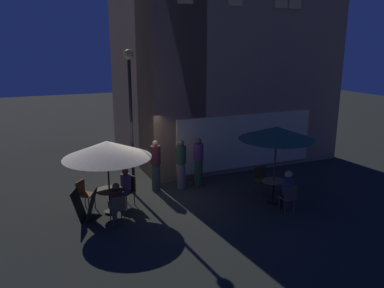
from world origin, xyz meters
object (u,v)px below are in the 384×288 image
at_px(cafe_chair_4, 261,177).
at_px(patron_standing_5, 198,162).
at_px(cafe_table_0, 110,195).
at_px(cafe_chair_2, 84,192).
at_px(menu_sandwich_board, 85,206).
at_px(patron_standing_3, 181,164).
at_px(patio_umbrella_0, 107,150).
at_px(cafe_chair_1, 128,188).
at_px(cafe_table_1, 274,187).
at_px(patio_umbrella_1, 277,133).
at_px(patron_seated_0, 116,200).
at_px(street_lamp_near_corner, 130,98).
at_px(cafe_chair_3, 289,196).
at_px(patron_seated_1, 125,185).
at_px(cafe_chair_0, 118,207).
at_px(patron_standing_4, 156,166).
at_px(patron_seated_2, 287,188).

xyz_separation_m(cafe_chair_4, patron_standing_5, (-1.65, 1.51, 0.32)).
relative_size(cafe_table_0, cafe_chair_2, 0.88).
bearing_deg(menu_sandwich_board, patron_standing_3, 44.38).
bearing_deg(patio_umbrella_0, cafe_chair_1, 31.32).
distance_m(cafe_table_1, patron_standing_3, 3.24).
height_order(cafe_table_1, patio_umbrella_1, patio_umbrella_1).
height_order(cafe_chair_1, patron_standing_3, patron_standing_3).
bearing_deg(patron_seated_0, street_lamp_near_corner, -30.73).
xyz_separation_m(cafe_chair_3, cafe_chair_4, (0.14, 1.68, 0.04)).
bearing_deg(patron_standing_5, cafe_chair_2, -126.10).
distance_m(patio_umbrella_0, cafe_chair_1, 1.62).
height_order(patio_umbrella_0, cafe_chair_2, patio_umbrella_0).
distance_m(patio_umbrella_1, patron_seated_1, 4.93).
relative_size(cafe_chair_2, patron_standing_5, 0.52).
height_order(cafe_chair_0, patron_standing_5, patron_standing_5).
distance_m(street_lamp_near_corner, cafe_chair_4, 5.08).
bearing_deg(cafe_table_0, patio_umbrella_1, -14.56).
relative_size(cafe_table_1, cafe_chair_4, 0.82).
bearing_deg(patron_standing_4, menu_sandwich_board, -41.93).
relative_size(patio_umbrella_1, cafe_chair_3, 2.90).
xyz_separation_m(cafe_chair_0, cafe_chair_4, (4.99, 0.45, 0.03)).
bearing_deg(cafe_chair_2, cafe_chair_0, -23.15).
distance_m(cafe_chair_2, cafe_chair_4, 5.79).
xyz_separation_m(cafe_chair_3, patron_seated_2, (0.00, 0.13, 0.21)).
height_order(cafe_chair_0, cafe_chair_3, cafe_chair_0).
height_order(street_lamp_near_corner, patron_seated_2, street_lamp_near_corner).
relative_size(cafe_chair_2, patron_seated_2, 0.70).
relative_size(street_lamp_near_corner, cafe_chair_3, 5.57).
distance_m(cafe_table_0, patron_standing_3, 2.93).
distance_m(cafe_chair_4, patron_seated_0, 5.01).
bearing_deg(patio_umbrella_0, cafe_chair_0, -87.02).
relative_size(cafe_table_1, cafe_chair_2, 0.82).
distance_m(patron_seated_0, patron_seated_1, 1.17).
xyz_separation_m(patio_umbrella_1, patron_standing_4, (-3.08, 2.50, -1.38)).
xyz_separation_m(cafe_table_1, patron_seated_2, (-0.02, -0.68, 0.20)).
xyz_separation_m(patio_umbrella_0, patron_standing_5, (3.38, 1.10, -1.08)).
bearing_deg(patron_seated_0, cafe_table_1, -99.36).
bearing_deg(patron_standing_4, patio_umbrella_1, 69.27).
bearing_deg(cafe_chair_4, cafe_table_1, 0.00).
bearing_deg(cafe_chair_4, patio_umbrella_1, 0.00).
relative_size(cafe_table_1, patio_umbrella_1, 0.30).
bearing_deg(menu_sandwich_board, patio_umbrella_1, 13.35).
bearing_deg(street_lamp_near_corner, cafe_chair_2, -160.80).
bearing_deg(patron_seated_2, patio_umbrella_1, -0.00).
relative_size(cafe_table_0, patron_standing_5, 0.46).
bearing_deg(patron_seated_0, cafe_chair_1, -31.90).
bearing_deg(cafe_table_1, patron_standing_5, 122.98).
relative_size(cafe_chair_0, patron_seated_0, 0.72).
xyz_separation_m(cafe_chair_0, cafe_chair_2, (-0.72, 1.44, 0.03)).
xyz_separation_m(patron_seated_0, patron_standing_3, (2.67, 1.79, 0.20)).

